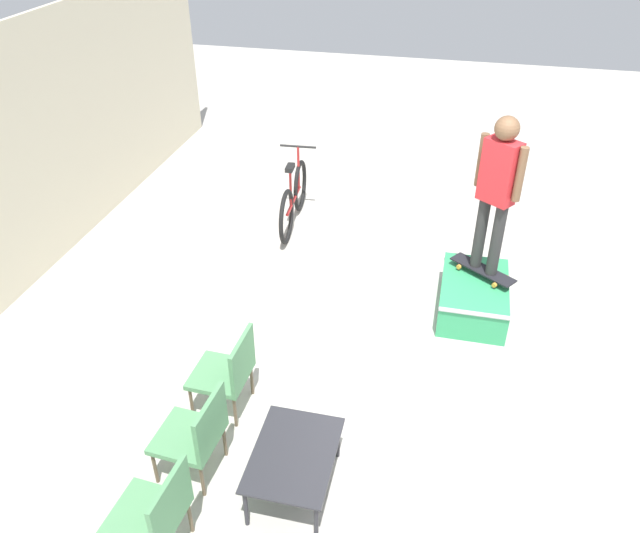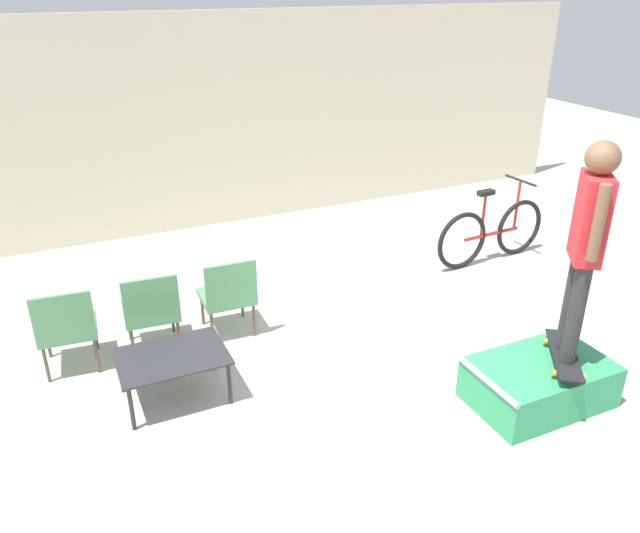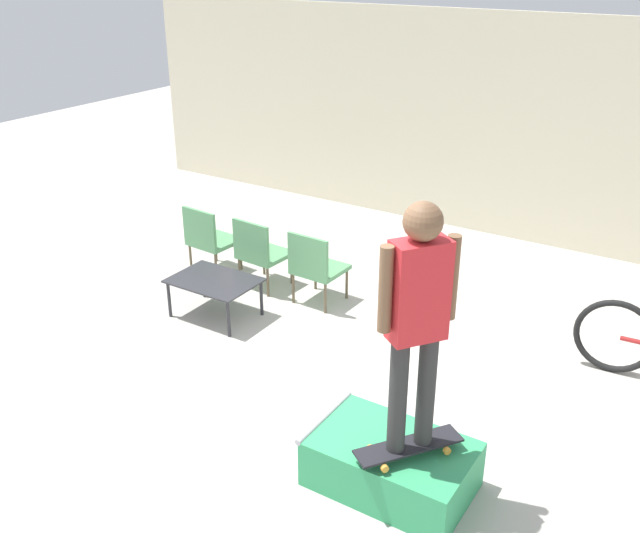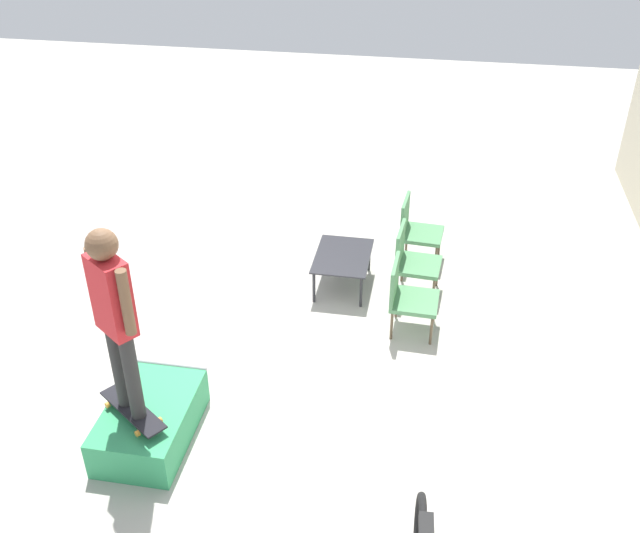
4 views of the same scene
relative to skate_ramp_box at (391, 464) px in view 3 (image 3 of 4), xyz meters
name	(u,v)px [view 3 (image 3 of 4)]	position (x,y,z in m)	size (l,w,h in m)	color
ground_plane	(302,404)	(-1.14, 0.50, -0.20)	(24.00, 24.00, 0.00)	#B7B2A8
house_wall_back	(504,129)	(-1.14, 5.40, 1.30)	(12.00, 0.06, 3.00)	beige
skate_ramp_box	(391,464)	(0.00, 0.00, 0.00)	(1.21, 0.75, 0.42)	#339E60
skateboard_on_ramp	(409,446)	(0.16, -0.07, 0.28)	(0.63, 0.77, 0.07)	black
person_skater	(417,309)	(0.16, -0.07, 1.38)	(0.39, 0.48, 1.83)	#2D2D2D
coffee_table	(214,283)	(-2.87, 1.39, 0.20)	(0.93, 0.67, 0.44)	#2D2D33
patio_chair_left	(209,237)	(-3.65, 2.22, 0.28)	(0.56, 0.56, 0.87)	brown
patio_chair_center	(260,251)	(-2.88, 2.22, 0.28)	(0.56, 0.56, 0.87)	brown
patio_chair_right	(316,265)	(-2.10, 2.22, 0.28)	(0.54, 0.54, 0.87)	brown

